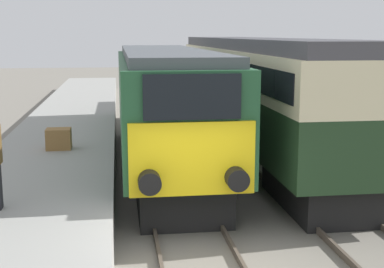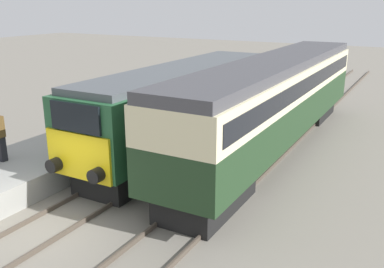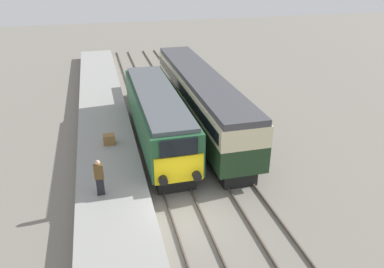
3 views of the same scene
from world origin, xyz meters
name	(u,v)px [view 1 (image 1 of 3)]	position (x,y,z in m)	size (l,w,h in m)	color
platform_left	(57,157)	(-3.30, 8.00, 0.42)	(3.50, 50.00, 0.84)	gray
rails_near_track	(175,191)	(0.00, 5.00, 0.07)	(1.51, 60.00, 0.14)	#4C4238
rails_far_track	(299,186)	(3.40, 5.00, 0.07)	(1.50, 60.00, 0.14)	#4C4238
locomotive	(164,103)	(0.00, 7.83, 2.04)	(2.70, 12.81, 3.67)	black
passenger_carriage	(255,83)	(3.40, 9.95, 2.41)	(2.75, 17.16, 3.98)	black
luggage_crate	(59,139)	(-3.14, 7.14, 1.14)	(0.70, 0.56, 0.60)	olive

